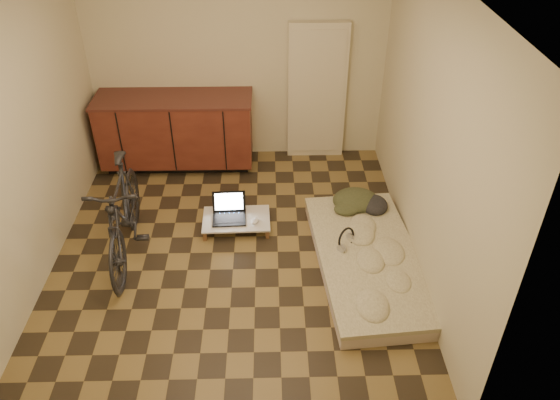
{
  "coord_description": "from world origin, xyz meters",
  "views": [
    {
      "loc": [
        0.37,
        -4.17,
        3.58
      ],
      "look_at": [
        0.46,
        0.12,
        0.55
      ],
      "focal_mm": 35.0,
      "sensor_mm": 36.0,
      "label": 1
    }
  ],
  "objects_px": {
    "bicycle": "(122,209)",
    "lap_desk": "(236,219)",
    "laptop": "(229,213)",
    "futon": "(368,260)"
  },
  "relations": [
    {
      "from": "bicycle",
      "to": "lap_desk",
      "type": "height_order",
      "value": "bicycle"
    },
    {
      "from": "lap_desk",
      "to": "laptop",
      "type": "xyz_separation_m",
      "value": [
        -0.07,
        0.03,
        0.06
      ]
    },
    {
      "from": "bicycle",
      "to": "laptop",
      "type": "bearing_deg",
      "value": 19.29
    },
    {
      "from": "futon",
      "to": "lap_desk",
      "type": "distance_m",
      "value": 1.45
    },
    {
      "from": "futon",
      "to": "laptop",
      "type": "bearing_deg",
      "value": 148.42
    },
    {
      "from": "futon",
      "to": "lap_desk",
      "type": "xyz_separation_m",
      "value": [
        -1.29,
        0.65,
        0.02
      ]
    },
    {
      "from": "futon",
      "to": "laptop",
      "type": "distance_m",
      "value": 1.53
    },
    {
      "from": "laptop",
      "to": "futon",
      "type": "bearing_deg",
      "value": -28.91
    },
    {
      "from": "bicycle",
      "to": "lap_desk",
      "type": "relative_size",
      "value": 2.33
    },
    {
      "from": "bicycle",
      "to": "futon",
      "type": "bearing_deg",
      "value": -10.47
    }
  ]
}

